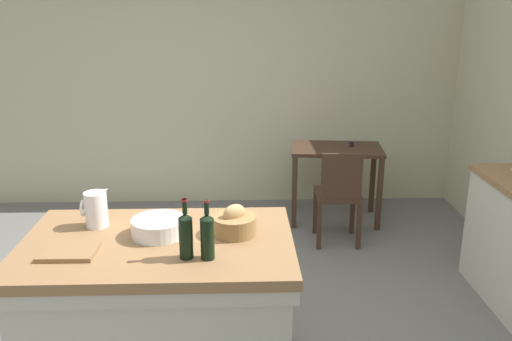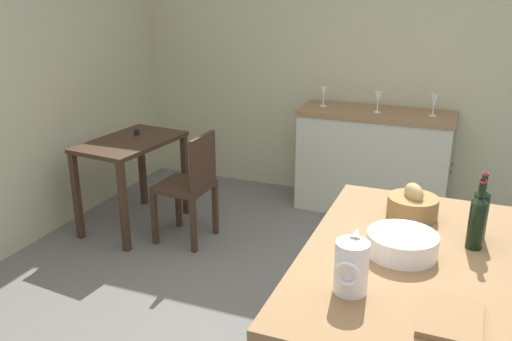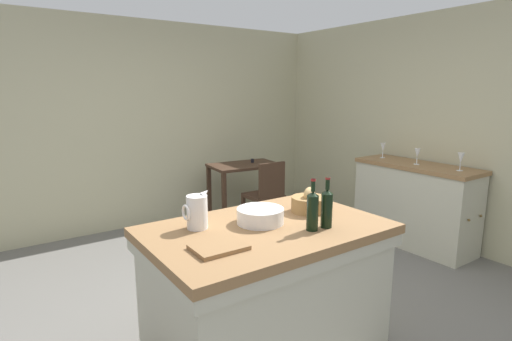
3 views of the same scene
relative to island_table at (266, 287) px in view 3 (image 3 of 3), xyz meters
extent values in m
plane|color=#66635E|center=(0.29, 0.51, -0.49)|extent=(6.76, 6.76, 0.00)
cube|color=#B7B28E|center=(0.29, 3.11, 0.81)|extent=(5.32, 0.12, 2.60)
cube|color=#B7B28E|center=(2.89, 0.51, 0.81)|extent=(0.12, 5.20, 2.60)
cube|color=olive|center=(0.00, 0.00, 0.39)|extent=(1.50, 0.97, 0.06)
cube|color=#BCBAA3|center=(0.00, 0.00, 0.32)|extent=(1.48, 0.95, 0.08)
cube|color=#BCBAA3|center=(0.00, 0.00, -0.07)|extent=(1.42, 0.89, 0.84)
cube|color=olive|center=(2.55, 0.62, 0.43)|extent=(0.52, 1.35, 0.04)
cube|color=#BCBAA3|center=(2.55, 0.62, -0.04)|extent=(0.49, 1.32, 0.89)
sphere|color=brown|center=(2.43, -0.06, 0.01)|extent=(0.03, 0.03, 0.03)
sphere|color=brown|center=(2.66, -0.06, 0.01)|extent=(0.03, 0.03, 0.03)
cube|color=#3D281C|center=(1.44, 2.46, 0.27)|extent=(0.95, 0.65, 0.04)
cube|color=#3D281C|center=(1.00, 2.26, -0.12)|extent=(0.05, 0.05, 0.74)
cube|color=#3D281C|center=(1.83, 2.17, -0.12)|extent=(0.05, 0.05, 0.74)
cube|color=#3D281C|center=(1.05, 2.74, -0.12)|extent=(0.05, 0.05, 0.74)
cube|color=#3D281C|center=(1.88, 2.66, -0.12)|extent=(0.05, 0.05, 0.74)
cylinder|color=black|center=(1.60, 2.49, 0.31)|extent=(0.04, 0.04, 0.05)
cube|color=#3D281C|center=(1.37, 1.92, -0.02)|extent=(0.41, 0.41, 0.04)
cube|color=#3D281C|center=(1.36, 1.74, 0.21)|extent=(0.36, 0.05, 0.42)
cube|color=#3D281C|center=(1.55, 2.10, -0.27)|extent=(0.04, 0.04, 0.44)
cube|color=#3D281C|center=(1.19, 2.11, -0.27)|extent=(0.04, 0.04, 0.44)
cube|color=#3D281C|center=(1.54, 1.74, -0.27)|extent=(0.04, 0.04, 0.44)
cube|color=#3D281C|center=(1.18, 1.75, -0.27)|extent=(0.04, 0.04, 0.44)
cylinder|color=white|center=(-0.38, 0.21, 0.52)|extent=(0.13, 0.13, 0.21)
cone|color=white|center=(-0.32, 0.21, 0.64)|extent=(0.07, 0.04, 0.06)
torus|color=white|center=(-0.45, 0.21, 0.53)|extent=(0.02, 0.10, 0.10)
cylinder|color=white|center=(0.00, 0.07, 0.47)|extent=(0.30, 0.30, 0.10)
cylinder|color=olive|center=(0.43, 0.07, 0.47)|extent=(0.25, 0.25, 0.11)
ellipsoid|color=tan|center=(0.43, 0.07, 0.54)|extent=(0.16, 0.14, 0.10)
cube|color=olive|center=(-0.44, -0.16, 0.43)|extent=(0.29, 0.22, 0.02)
cylinder|color=black|center=(0.29, -0.23, 0.53)|extent=(0.07, 0.07, 0.22)
cone|color=black|center=(0.29, -0.23, 0.65)|extent=(0.07, 0.07, 0.03)
cylinder|color=black|center=(0.29, -0.23, 0.70)|extent=(0.03, 0.03, 0.08)
cylinder|color=maroon|center=(0.29, -0.23, 0.73)|extent=(0.03, 0.03, 0.01)
cylinder|color=black|center=(0.18, -0.22, 0.53)|extent=(0.07, 0.07, 0.22)
cone|color=black|center=(0.18, -0.22, 0.65)|extent=(0.07, 0.07, 0.03)
cylinder|color=black|center=(0.18, -0.22, 0.70)|extent=(0.03, 0.03, 0.08)
cylinder|color=maroon|center=(0.18, -0.22, 0.73)|extent=(0.03, 0.03, 0.01)
cylinder|color=white|center=(2.55, 0.15, 0.45)|extent=(0.06, 0.06, 0.00)
cylinder|color=white|center=(2.55, 0.15, 0.49)|extent=(0.01, 0.01, 0.07)
cone|color=white|center=(2.55, 0.15, 0.58)|extent=(0.07, 0.07, 0.11)
cylinder|color=white|center=(2.51, 0.61, 0.45)|extent=(0.06, 0.06, 0.00)
cylinder|color=white|center=(2.51, 0.61, 0.49)|extent=(0.01, 0.01, 0.07)
cone|color=white|center=(2.51, 0.61, 0.58)|extent=(0.07, 0.07, 0.10)
cylinder|color=white|center=(2.57, 1.12, 0.45)|extent=(0.06, 0.06, 0.00)
cylinder|color=white|center=(2.57, 1.12, 0.49)|extent=(0.01, 0.01, 0.07)
cone|color=white|center=(2.57, 1.12, 0.58)|extent=(0.07, 0.07, 0.10)
camera|label=1|loc=(0.45, -2.75, 1.67)|focal=37.89mm
camera|label=2|loc=(-2.19, -0.12, 1.55)|focal=37.98mm
camera|label=3|loc=(-1.44, -1.95, 1.26)|focal=28.16mm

